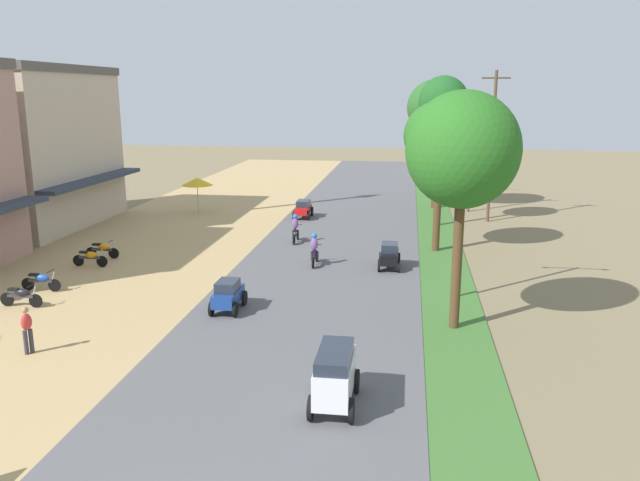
{
  "coord_description": "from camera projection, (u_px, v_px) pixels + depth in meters",
  "views": [
    {
      "loc": [
        3.81,
        -8.71,
        8.46
      ],
      "look_at": [
        -0.41,
        21.2,
        1.32
      ],
      "focal_mm": 35.27,
      "sensor_mm": 36.0,
      "label": 1
    }
  ],
  "objects": [
    {
      "name": "shophouse_mid",
      "position": [
        29.0,
        148.0,
        39.68
      ],
      "size": [
        8.51,
        11.36,
        10.1
      ],
      "color": "#C6B299",
      "rests_on": "ground"
    },
    {
      "name": "parked_motorbike_third",
      "position": [
        21.0,
        295.0,
        25.12
      ],
      "size": [
        1.8,
        0.54,
        0.94
      ],
      "color": "black",
      "rests_on": "dirt_shoulder"
    },
    {
      "name": "parked_motorbike_fourth",
      "position": [
        41.0,
        280.0,
        27.13
      ],
      "size": [
        1.8,
        0.54,
        0.94
      ],
      "color": "black",
      "rests_on": "dirt_shoulder"
    },
    {
      "name": "parked_motorbike_fifth",
      "position": [
        90.0,
        257.0,
        30.97
      ],
      "size": [
        1.8,
        0.54,
        0.94
      ],
      "color": "black",
      "rests_on": "dirt_shoulder"
    },
    {
      "name": "parked_motorbike_sixth",
      "position": [
        103.0,
        249.0,
        32.54
      ],
      "size": [
        1.8,
        0.54,
        0.94
      ],
      "color": "black",
      "rests_on": "dirt_shoulder"
    },
    {
      "name": "vendor_umbrella",
      "position": [
        197.0,
        182.0,
        44.42
      ],
      "size": [
        2.2,
        2.2,
        2.52
      ],
      "color": "#99999E",
      "rests_on": "dirt_shoulder"
    },
    {
      "name": "pedestrian_on_shoulder",
      "position": [
        27.0,
        328.0,
        20.53
      ],
      "size": [
        0.4,
        0.43,
        1.62
      ],
      "color": "#33333D",
      "rests_on": "dirt_shoulder"
    },
    {
      "name": "median_tree_nearest",
      "position": [
        463.0,
        151.0,
        21.59
      ],
      "size": [
        3.95,
        3.95,
        8.51
      ],
      "color": "#4C351E",
      "rests_on": "median_strip"
    },
    {
      "name": "median_tree_second",
      "position": [
        440.0,
        137.0,
        32.87
      ],
      "size": [
        3.84,
        3.84,
        8.0
      ],
      "color": "#4C351E",
      "rests_on": "median_strip"
    },
    {
      "name": "median_tree_third",
      "position": [
        443.0,
        103.0,
        39.06
      ],
      "size": [
        3.1,
        3.1,
        9.43
      ],
      "color": "#4C351E",
      "rests_on": "median_strip"
    },
    {
      "name": "median_tree_fourth",
      "position": [
        438.0,
        108.0,
        45.17
      ],
      "size": [
        4.4,
        4.4,
        9.37
      ],
      "color": "#4C351E",
      "rests_on": "median_strip"
    },
    {
      "name": "streetlamp_near",
      "position": [
        457.0,
        197.0,
        25.41
      ],
      "size": [
        3.16,
        0.2,
        7.36
      ],
      "color": "gray",
      "rests_on": "median_strip"
    },
    {
      "name": "streetlamp_mid",
      "position": [
        434.0,
        145.0,
        50.4
      ],
      "size": [
        3.16,
        0.2,
        7.42
      ],
      "color": "gray",
      "rests_on": "median_strip"
    },
    {
      "name": "utility_pole_near",
      "position": [
        471.0,
        153.0,
        44.75
      ],
      "size": [
        1.8,
        0.2,
        8.09
      ],
      "color": "brown",
      "rests_on": "ground"
    },
    {
      "name": "utility_pole_far",
      "position": [
        492.0,
        145.0,
        41.05
      ],
      "size": [
        1.8,
        0.2,
        9.85
      ],
      "color": "brown",
      "rests_on": "ground"
    },
    {
      "name": "car_van_white",
      "position": [
        335.0,
        374.0,
        17.02
      ],
      "size": [
        1.19,
        2.41,
        1.67
      ],
      "color": "silver",
      "rests_on": "road_strip"
    },
    {
      "name": "car_hatchback_blue",
      "position": [
        228.0,
        294.0,
        24.61
      ],
      "size": [
        1.04,
        2.0,
        1.23
      ],
      "color": "navy",
      "rests_on": "road_strip"
    },
    {
      "name": "car_hatchback_black",
      "position": [
        389.0,
        255.0,
        30.6
      ],
      "size": [
        1.04,
        2.0,
        1.23
      ],
      "color": "black",
      "rests_on": "road_strip"
    },
    {
      "name": "car_sedan_red",
      "position": [
        303.0,
        208.0,
        42.93
      ],
      "size": [
        1.1,
        2.26,
        1.19
      ],
      "color": "red",
      "rests_on": "road_strip"
    },
    {
      "name": "motorbike_foreground_rider",
      "position": [
        315.0,
        250.0,
        31.06
      ],
      "size": [
        0.54,
        1.8,
        1.66
      ],
      "color": "black",
      "rests_on": "road_strip"
    },
    {
      "name": "motorbike_ahead_second",
      "position": [
        296.0,
        229.0,
        35.83
      ],
      "size": [
        0.54,
        1.8,
        1.66
      ],
      "color": "black",
      "rests_on": "road_strip"
    }
  ]
}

